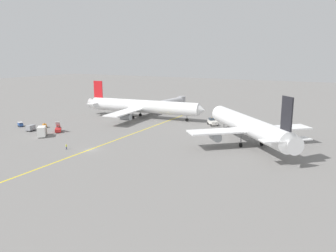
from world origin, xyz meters
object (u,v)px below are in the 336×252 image
(gse_catering_truck_tall, at_px, (42,131))
(jet_bridge, at_px, (173,102))
(pushback_tug, at_px, (213,122))
(airliner_at_gate_left, at_px, (143,106))
(airliner_being_pushed, at_px, (248,126))
(gse_container_dolly_flat, at_px, (31,128))
(gse_gpu_cart_small, at_px, (45,126))
(gse_baggage_cart_near_cluster, at_px, (20,124))
(ground_crew_wing_walker_right, at_px, (66,147))
(gse_stair_truck_yellow, at_px, (58,129))

(gse_catering_truck_tall, xyz_separation_m, jet_bridge, (12.23, 68.73, 2.62))
(gse_catering_truck_tall, bearing_deg, pushback_tug, 46.84)
(airliner_at_gate_left, relative_size, airliner_being_pushed, 1.36)
(gse_container_dolly_flat, bearing_deg, pushback_tug, 38.19)
(pushback_tug, bearing_deg, gse_gpu_cart_small, -146.54)
(gse_baggage_cart_near_cluster, xyz_separation_m, jet_bridge, (32.35, 61.67, 3.51))
(pushback_tug, distance_m, ground_crew_wing_walker_right, 58.06)
(gse_baggage_cart_near_cluster, distance_m, jet_bridge, 69.73)
(ground_crew_wing_walker_right, xyz_separation_m, jet_bridge, (-6.61, 76.33, 3.52))
(airliner_being_pushed, bearing_deg, airliner_at_gate_left, 157.83)
(jet_bridge, bearing_deg, gse_gpu_cart_small, -111.35)
(gse_container_dolly_flat, distance_m, ground_crew_wing_walker_right, 31.30)
(airliner_being_pushed, bearing_deg, ground_crew_wing_walker_right, -144.52)
(gse_stair_truck_yellow, distance_m, ground_crew_wing_walker_right, 24.44)
(airliner_being_pushed, bearing_deg, pushback_tug, 132.55)
(gse_baggage_cart_near_cluster, relative_size, gse_gpu_cart_small, 1.20)
(pushback_tug, distance_m, gse_catering_truck_tall, 62.23)
(airliner_at_gate_left, bearing_deg, gse_catering_truck_tall, -103.41)
(gse_gpu_cart_small, bearing_deg, jet_bridge, 68.65)
(gse_container_dolly_flat, bearing_deg, ground_crew_wing_walker_right, -21.32)
(gse_container_dolly_flat, xyz_separation_m, ground_crew_wing_walker_right, (29.16, -11.38, -0.32))
(ground_crew_wing_walker_right, distance_m, jet_bridge, 76.69)
(jet_bridge, bearing_deg, pushback_tug, -37.57)
(gse_stair_truck_yellow, bearing_deg, pushback_tug, 41.44)
(airliner_being_pushed, bearing_deg, gse_stair_truck_yellow, -165.61)
(gse_container_dolly_flat, relative_size, gse_gpu_cart_small, 1.32)
(gse_baggage_cart_near_cluster, height_order, gse_stair_truck_yellow, gse_stair_truck_yellow)
(gse_catering_truck_tall, bearing_deg, airliner_being_pushed, 20.65)
(airliner_being_pushed, xyz_separation_m, gse_baggage_cart_near_cluster, (-82.70, -16.52, -4.84))
(airliner_being_pushed, distance_m, gse_baggage_cart_near_cluster, 84.48)
(airliner_being_pushed, relative_size, gse_catering_truck_tall, 6.82)
(airliner_at_gate_left, xyz_separation_m, gse_baggage_cart_near_cluster, (-30.78, -37.67, -4.17))
(airliner_at_gate_left, relative_size, pushback_tug, 7.38)
(gse_catering_truck_tall, bearing_deg, ground_crew_wing_walker_right, -21.96)
(airliner_at_gate_left, bearing_deg, ground_crew_wing_walker_right, -81.12)
(pushback_tug, relative_size, jet_bridge, 0.31)
(gse_container_dolly_flat, distance_m, jet_bridge, 68.83)
(gse_baggage_cart_near_cluster, distance_m, ground_crew_wing_walker_right, 41.63)
(pushback_tug, xyz_separation_m, gse_catering_truck_tall, (-42.57, -45.39, 0.51))
(gse_baggage_cart_near_cluster, xyz_separation_m, ground_crew_wing_walker_right, (38.96, -14.66, -0.00))
(gse_gpu_cart_small, relative_size, ground_crew_wing_walker_right, 1.58)
(gse_gpu_cart_small, bearing_deg, gse_baggage_cart_near_cluster, -161.50)
(airliner_being_pushed, distance_m, gse_stair_truck_yellow, 65.25)
(gse_gpu_cart_small, bearing_deg, airliner_being_pushed, 10.33)
(pushback_tug, relative_size, gse_gpu_cart_small, 2.84)
(airliner_at_gate_left, distance_m, gse_baggage_cart_near_cluster, 48.83)
(pushback_tug, xyz_separation_m, gse_stair_truck_yellow, (-43.03, -37.98, -0.22))
(gse_gpu_cart_small, height_order, ground_crew_wing_walker_right, gse_gpu_cart_small)
(pushback_tug, bearing_deg, jet_bridge, 142.43)
(gse_gpu_cart_small, bearing_deg, gse_catering_truck_tall, -43.91)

